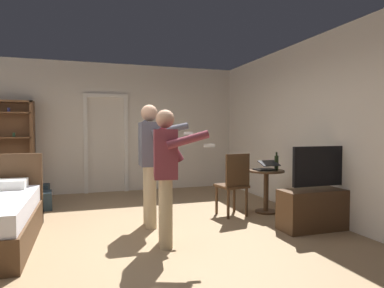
{
  "coord_description": "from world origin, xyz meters",
  "views": [
    {
      "loc": [
        -0.58,
        -4.14,
        1.36
      ],
      "look_at": [
        0.87,
        0.32,
        1.16
      ],
      "focal_mm": 31.31,
      "sensor_mm": 36.0,
      "label": 1
    }
  ],
  "objects_px": {
    "side_table": "(266,184)",
    "laptop": "(266,167)",
    "suitcase_dark": "(32,201)",
    "bottle_on_table": "(276,163)",
    "suitcase_small": "(33,194)",
    "bookshelf": "(7,146)",
    "person_striped_shirt": "(150,156)",
    "tv_flatscreen": "(321,205)",
    "person_blue_shirt": "(166,168)",
    "wooden_chair": "(234,182)"
  },
  "relations": [
    {
      "from": "side_table",
      "to": "laptop",
      "type": "bearing_deg",
      "value": -122.22
    },
    {
      "from": "side_table",
      "to": "suitcase_dark",
      "type": "height_order",
      "value": "side_table"
    },
    {
      "from": "bottle_on_table",
      "to": "suitcase_small",
      "type": "xyz_separation_m",
      "value": [
        -3.86,
        1.96,
        -0.65
      ]
    },
    {
      "from": "bookshelf",
      "to": "suitcase_small",
      "type": "height_order",
      "value": "bookshelf"
    },
    {
      "from": "side_table",
      "to": "laptop",
      "type": "xyz_separation_m",
      "value": [
        -0.03,
        -0.04,
        0.29
      ]
    },
    {
      "from": "bottle_on_table",
      "to": "suitcase_small",
      "type": "relative_size",
      "value": 0.56
    },
    {
      "from": "side_table",
      "to": "laptop",
      "type": "height_order",
      "value": "laptop"
    },
    {
      "from": "bottle_on_table",
      "to": "bookshelf",
      "type": "bearing_deg",
      "value": 149.48
    },
    {
      "from": "bookshelf",
      "to": "person_striped_shirt",
      "type": "xyz_separation_m",
      "value": [
        2.3,
        -2.69,
        -0.05
      ]
    },
    {
      "from": "bottle_on_table",
      "to": "suitcase_dark",
      "type": "xyz_separation_m",
      "value": [
        -3.81,
        1.43,
        -0.67
      ]
    },
    {
      "from": "side_table",
      "to": "suitcase_small",
      "type": "distance_m",
      "value": 4.18
    },
    {
      "from": "laptop",
      "to": "suitcase_small",
      "type": "height_order",
      "value": "laptop"
    },
    {
      "from": "suitcase_small",
      "to": "suitcase_dark",
      "type": "bearing_deg",
      "value": -83.13
    },
    {
      "from": "tv_flatscreen",
      "to": "suitcase_small",
      "type": "height_order",
      "value": "tv_flatscreen"
    },
    {
      "from": "tv_flatscreen",
      "to": "laptop",
      "type": "xyz_separation_m",
      "value": [
        -0.28,
        0.98,
        0.42
      ]
    },
    {
      "from": "person_blue_shirt",
      "to": "person_striped_shirt",
      "type": "height_order",
      "value": "person_striped_shirt"
    },
    {
      "from": "wooden_chair",
      "to": "suitcase_dark",
      "type": "distance_m",
      "value": 3.4
    },
    {
      "from": "person_striped_shirt",
      "to": "person_blue_shirt",
      "type": "bearing_deg",
      "value": -88.02
    },
    {
      "from": "tv_flatscreen",
      "to": "suitcase_small",
      "type": "distance_m",
      "value": 4.92
    },
    {
      "from": "person_striped_shirt",
      "to": "suitcase_dark",
      "type": "xyz_separation_m",
      "value": [
        -1.72,
        1.53,
        -0.84
      ]
    },
    {
      "from": "wooden_chair",
      "to": "suitcase_small",
      "type": "height_order",
      "value": "wooden_chair"
    },
    {
      "from": "bookshelf",
      "to": "suitcase_small",
      "type": "bearing_deg",
      "value": -49.9
    },
    {
      "from": "person_blue_shirt",
      "to": "suitcase_small",
      "type": "bearing_deg",
      "value": 121.94
    },
    {
      "from": "wooden_chair",
      "to": "suitcase_small",
      "type": "distance_m",
      "value": 3.69
    },
    {
      "from": "bookshelf",
      "to": "tv_flatscreen",
      "type": "xyz_separation_m",
      "value": [
        4.51,
        -3.54,
        -0.7
      ]
    },
    {
      "from": "tv_flatscreen",
      "to": "bookshelf",
      "type": "bearing_deg",
      "value": 141.88
    },
    {
      "from": "bookshelf",
      "to": "side_table",
      "type": "height_order",
      "value": "bookshelf"
    },
    {
      "from": "tv_flatscreen",
      "to": "wooden_chair",
      "type": "distance_m",
      "value": 1.31
    },
    {
      "from": "wooden_chair",
      "to": "person_blue_shirt",
      "type": "height_order",
      "value": "person_blue_shirt"
    },
    {
      "from": "person_blue_shirt",
      "to": "wooden_chair",
      "type": "bearing_deg",
      "value": 35.68
    },
    {
      "from": "bookshelf",
      "to": "suitcase_dark",
      "type": "xyz_separation_m",
      "value": [
        0.58,
        -1.16,
        -0.88
      ]
    },
    {
      "from": "suitcase_dark",
      "to": "tv_flatscreen",
      "type": "bearing_deg",
      "value": -36.74
    },
    {
      "from": "tv_flatscreen",
      "to": "wooden_chair",
      "type": "height_order",
      "value": "tv_flatscreen"
    },
    {
      "from": "bottle_on_table",
      "to": "person_blue_shirt",
      "type": "distance_m",
      "value": 2.26
    },
    {
      "from": "side_table",
      "to": "wooden_chair",
      "type": "bearing_deg",
      "value": -174.24
    },
    {
      "from": "tv_flatscreen",
      "to": "suitcase_dark",
      "type": "distance_m",
      "value": 4.59
    },
    {
      "from": "bottle_on_table",
      "to": "person_blue_shirt",
      "type": "bearing_deg",
      "value": -155.78
    },
    {
      "from": "bookshelf",
      "to": "person_blue_shirt",
      "type": "height_order",
      "value": "bookshelf"
    },
    {
      "from": "suitcase_small",
      "to": "person_blue_shirt",
      "type": "bearing_deg",
      "value": -56.6
    },
    {
      "from": "tv_flatscreen",
      "to": "suitcase_small",
      "type": "xyz_separation_m",
      "value": [
        -3.97,
        2.9,
        -0.16
      ]
    },
    {
      "from": "laptop",
      "to": "person_blue_shirt",
      "type": "bearing_deg",
      "value": -153.03
    },
    {
      "from": "side_table",
      "to": "person_blue_shirt",
      "type": "bearing_deg",
      "value": -152.34
    },
    {
      "from": "side_table",
      "to": "suitcase_small",
      "type": "relative_size",
      "value": 1.32
    },
    {
      "from": "bookshelf",
      "to": "bottle_on_table",
      "type": "xyz_separation_m",
      "value": [
        4.39,
        -2.59,
        -0.21
      ]
    },
    {
      "from": "tv_flatscreen",
      "to": "person_striped_shirt",
      "type": "xyz_separation_m",
      "value": [
        -2.2,
        0.85,
        0.66
      ]
    },
    {
      "from": "tv_flatscreen",
      "to": "suitcase_dark",
      "type": "height_order",
      "value": "tv_flatscreen"
    },
    {
      "from": "side_table",
      "to": "bottle_on_table",
      "type": "height_order",
      "value": "bottle_on_table"
    },
    {
      "from": "suitcase_small",
      "to": "bottle_on_table",
      "type": "bearing_deg",
      "value": -25.4
    },
    {
      "from": "wooden_chair",
      "to": "person_striped_shirt",
      "type": "distance_m",
      "value": 1.42
    },
    {
      "from": "bookshelf",
      "to": "person_blue_shirt",
      "type": "xyz_separation_m",
      "value": [
        2.33,
        -3.52,
        -0.12
      ]
    }
  ]
}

